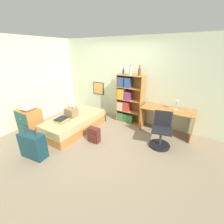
# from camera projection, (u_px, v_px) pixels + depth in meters

# --- Properties ---
(ground_plane) EXTENTS (14.00, 14.00, 0.00)m
(ground_plane) POSITION_uv_depth(u_px,v_px,m) (96.00, 136.00, 4.14)
(ground_plane) COLOR gray
(wall_back) EXTENTS (10.00, 0.09, 2.60)m
(wall_back) POSITION_uv_depth(u_px,v_px,m) (123.00, 80.00, 4.86)
(wall_back) COLOR beige
(wall_back) RESTS_ON ground_plane
(wall_left) EXTENTS (0.06, 10.00, 2.60)m
(wall_left) POSITION_uv_depth(u_px,v_px,m) (37.00, 81.00, 4.74)
(wall_left) COLOR beige
(wall_left) RESTS_ON ground_plane
(bed) EXTENTS (0.92, 1.91, 0.42)m
(bed) POSITION_uv_depth(u_px,v_px,m) (76.00, 123.00, 4.44)
(bed) COLOR #B77538
(bed) RESTS_ON ground_plane
(handbag) EXTENTS (0.33, 0.25, 0.40)m
(handbag) POSITION_uv_depth(u_px,v_px,m) (71.00, 112.00, 4.32)
(handbag) COLOR #93704C
(handbag) RESTS_ON bed
(book_stack_on_bed) EXTENTS (0.33, 0.37, 0.08)m
(book_stack_on_bed) POSITION_uv_depth(u_px,v_px,m) (62.00, 120.00, 4.08)
(book_stack_on_bed) COLOR #7A336B
(book_stack_on_bed) RESTS_ON bed
(suitcase) EXTENTS (0.60, 0.33, 0.69)m
(suitcase) POSITION_uv_depth(u_px,v_px,m) (33.00, 146.00, 3.27)
(suitcase) COLOR #143842
(suitcase) RESTS_ON ground_plane
(dresser) EXTENTS (0.59, 0.47, 0.73)m
(dresser) POSITION_uv_depth(u_px,v_px,m) (30.00, 122.00, 4.18)
(dresser) COLOR #B77538
(dresser) RESTS_ON ground_plane
(magazine_pile_on_dresser) EXTENTS (0.31, 0.36, 0.07)m
(magazine_pile_on_dresser) POSITION_uv_depth(u_px,v_px,m) (28.00, 109.00, 4.00)
(magazine_pile_on_dresser) COLOR #B2382D
(magazine_pile_on_dresser) RESTS_ON dresser
(bookcase) EXTENTS (0.82, 0.33, 1.53)m
(bookcase) POSITION_uv_depth(u_px,v_px,m) (126.00, 100.00, 4.79)
(bookcase) COLOR #B77538
(bookcase) RESTS_ON ground_plane
(bottle_green) EXTENTS (0.06, 0.06, 0.20)m
(bottle_green) POSITION_uv_depth(u_px,v_px,m) (123.00, 72.00, 4.49)
(bottle_green) COLOR navy
(bottle_green) RESTS_ON bookcase
(bottle_brown) EXTENTS (0.08, 0.08, 0.28)m
(bottle_brown) POSITION_uv_depth(u_px,v_px,m) (130.00, 71.00, 4.38)
(bottle_brown) COLOR #B7BCC1
(bottle_brown) RESTS_ON bookcase
(bottle_clear) EXTENTS (0.08, 0.08, 0.28)m
(bottle_clear) POSITION_uv_depth(u_px,v_px,m) (139.00, 72.00, 4.27)
(bottle_clear) COLOR brown
(bottle_clear) RESTS_ON bookcase
(desk) EXTENTS (1.39, 0.56, 0.73)m
(desk) POSITION_uv_depth(u_px,v_px,m) (167.00, 116.00, 4.15)
(desk) COLOR #B77538
(desk) RESTS_ON ground_plane
(desk_lamp) EXTENTS (0.19, 0.14, 0.36)m
(desk_lamp) POSITION_uv_depth(u_px,v_px,m) (178.00, 102.00, 3.92)
(desk_lamp) COLOR #ADA89E
(desk_lamp) RESTS_ON desk
(desk_chair) EXTENTS (0.53, 0.53, 0.87)m
(desk_chair) POSITION_uv_depth(u_px,v_px,m) (161.00, 136.00, 3.66)
(desk_chair) COLOR black
(desk_chair) RESTS_ON ground_plane
(backpack) EXTENTS (0.30, 0.19, 0.39)m
(backpack) POSITION_uv_depth(u_px,v_px,m) (94.00, 135.00, 3.84)
(backpack) COLOR #56231E
(backpack) RESTS_ON ground_plane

